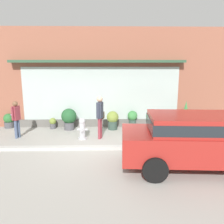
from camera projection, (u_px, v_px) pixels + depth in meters
ground_plane at (96, 147)px, 8.51m from camera, size 60.00×60.00×0.00m
curb_strip at (96, 148)px, 8.30m from camera, size 14.00×0.24×0.12m
storefront at (98, 79)px, 11.15m from camera, size 14.00×0.81×4.75m
fire_hydrant at (82, 129)px, 9.38m from camera, size 0.42×0.39×0.88m
pedestrian_with_handbag at (100, 114)px, 9.36m from camera, size 0.33×0.66×1.77m
pedestrian_passerby at (16, 117)px, 9.45m from camera, size 0.29×0.44×1.55m
parked_car_red at (197, 138)px, 6.62m from camera, size 4.62×2.17×1.62m
potted_plant_low_front at (69, 118)px, 10.75m from camera, size 0.71×0.71×1.01m
potted_plant_window_left at (132, 118)px, 11.17m from camera, size 0.48×0.48×0.82m
potted_plant_by_entrance at (185, 116)px, 10.85m from camera, size 0.47×0.47×1.34m
potted_plant_window_center at (113, 119)px, 10.78m from camera, size 0.56×0.56×0.88m
potted_plant_doorstep at (9, 120)px, 11.10m from camera, size 0.48×0.48×0.70m
potted_plant_corner_tall at (53, 123)px, 10.96m from camera, size 0.32×0.32×0.52m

